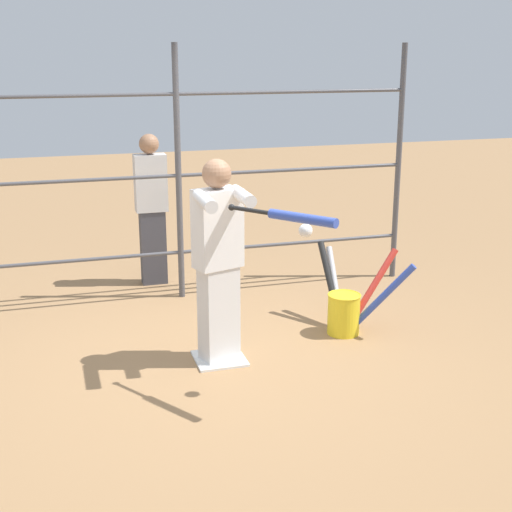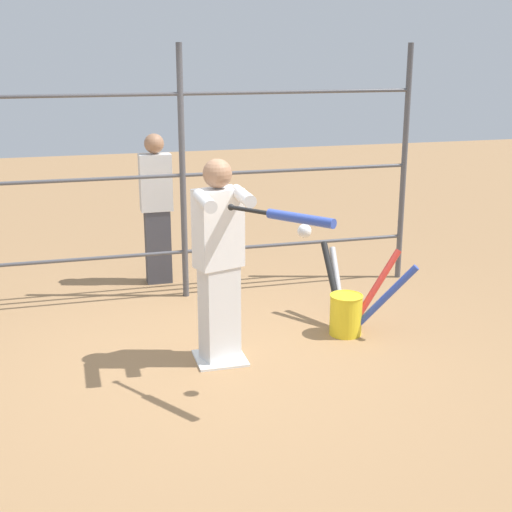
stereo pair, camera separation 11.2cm
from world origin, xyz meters
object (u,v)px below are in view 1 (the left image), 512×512
Objects in this scene: baseball_bat_swinging at (293,217)px; batter at (218,256)px; bat_bucket at (347,307)px; softball_in_flight at (306,231)px; bystander_behind_fence at (152,207)px.

batter is at bearing -70.98° from baseball_bat_swinging.
batter is 1.79× the size of bat_bucket.
softball_in_flight reaches higher than bat_bucket.
baseball_bat_swinging is at bearing 99.44° from bystander_behind_fence.
bat_bucket is 0.57× the size of bystander_behind_fence.
bystander_behind_fence is at bearing -77.45° from softball_in_flight.
bat_bucket is (-0.79, -1.02, -1.00)m from softball_in_flight.
bystander_behind_fence reaches higher than bat_bucket.
bystander_behind_fence is (0.64, -2.87, -0.40)m from softball_in_flight.
softball_in_flight is at bearing 102.55° from bystander_behind_fence.
batter reaches higher than bystander_behind_fence.
softball_in_flight is at bearing 120.85° from batter.
batter is 2.12× the size of baseball_bat_swinging.
batter is at bearing -59.15° from softball_in_flight.
baseball_bat_swinging reaches higher than bat_bucket.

